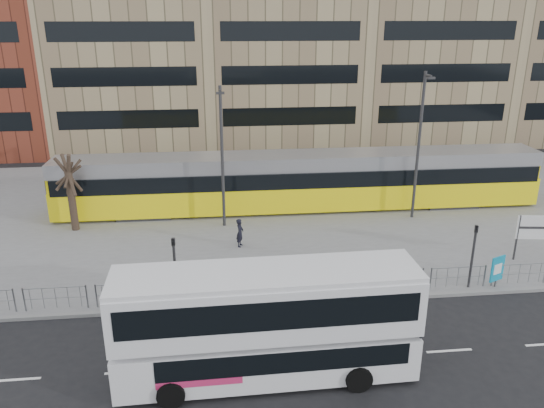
{
  "coord_description": "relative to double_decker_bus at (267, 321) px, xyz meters",
  "views": [
    {
      "loc": [
        -2.6,
        -20.37,
        12.19
      ],
      "look_at": [
        0.23,
        6.0,
        2.64
      ],
      "focal_mm": 35.0,
      "sensor_mm": 36.0,
      "label": 1
    }
  ],
  "objects": [
    {
      "name": "lamp_post_east",
      "position": [
        10.56,
        14.19,
        2.76
      ],
      "size": [
        0.45,
        1.04,
        8.95
      ],
      "color": "#2D2D30",
      "rests_on": "plaza"
    },
    {
      "name": "road_markings",
      "position": [
        2.1,
        0.7,
        -2.23
      ],
      "size": [
        62.0,
        0.12,
        0.01
      ],
      "primitive_type": "cube",
      "color": "white",
      "rests_on": "ground"
    },
    {
      "name": "building_row",
      "position": [
        2.65,
        38.97,
        10.67
      ],
      "size": [
        70.4,
        18.4,
        31.2
      ],
      "color": "maroon",
      "rests_on": "ground"
    },
    {
      "name": "double_decker_bus",
      "position": [
        0.0,
        0.0,
        0.0
      ],
      "size": [
        10.4,
        2.81,
        4.14
      ],
      "rotation": [
        0.0,
        0.0,
        0.02
      ],
      "color": "white",
      "rests_on": "ground"
    },
    {
      "name": "lamp_post_west",
      "position": [
        -1.19,
        14.05,
        2.44
      ],
      "size": [
        0.45,
        1.04,
        8.31
      ],
      "color": "#2D2D30",
      "rests_on": "plaza"
    },
    {
      "name": "station_sign",
      "position": [
        14.6,
        7.63,
        -0.4
      ],
      "size": [
        2.11,
        0.39,
        2.44
      ],
      "rotation": [
        0.0,
        0.0,
        -0.14
      ],
      "color": "#2D2D30",
      "rests_on": "plaza"
    },
    {
      "name": "ad_panel",
      "position": [
        11.23,
        5.1,
        -1.18
      ],
      "size": [
        0.78,
        0.38,
        1.55
      ],
      "rotation": [
        0.0,
        0.0,
        0.4
      ],
      "color": "#2D2D30",
      "rests_on": "plaza"
    },
    {
      "name": "kerb",
      "position": [
        1.1,
        4.75,
        -2.16
      ],
      "size": [
        64.0,
        0.25,
        0.17
      ],
      "primitive_type": "cube",
      "color": "gray",
      "rests_on": "ground"
    },
    {
      "name": "traffic_light_east",
      "position": [
        9.98,
        5.2,
        -0.12
      ],
      "size": [
        0.22,
        0.24,
        3.1
      ],
      "rotation": [
        0.0,
        0.0,
        -0.31
      ],
      "color": "#2D2D30",
      "rests_on": "plaza"
    },
    {
      "name": "pedestrian_barrier",
      "position": [
        3.1,
        5.2,
        -1.26
      ],
      "size": [
        32.07,
        0.07,
        1.1
      ],
      "color": "gray",
      "rests_on": "plaza"
    },
    {
      "name": "plaza",
      "position": [
        1.1,
        16.7,
        -2.16
      ],
      "size": [
        64.0,
        24.0,
        0.15
      ],
      "primitive_type": "cube",
      "color": "slate",
      "rests_on": "ground"
    },
    {
      "name": "tram",
      "position": [
        3.85,
        16.65,
        -0.26
      ],
      "size": [
        31.03,
        3.08,
        3.66
      ],
      "rotation": [
        0.0,
        0.0,
        -0.0
      ],
      "color": "#FFEA0D",
      "rests_on": "plaza"
    },
    {
      "name": "pedestrian",
      "position": [
        -0.4,
        10.96,
        -1.3
      ],
      "size": [
        0.54,
        0.67,
        1.59
      ],
      "primitive_type": "imported",
      "rotation": [
        0.0,
        0.0,
        1.26
      ],
      "color": "black",
      "rests_on": "plaza"
    },
    {
      "name": "ground",
      "position": [
        1.1,
        4.7,
        -2.24
      ],
      "size": [
        120.0,
        120.0,
        0.0
      ],
      "primitive_type": "plane",
      "color": "black",
      "rests_on": "ground"
    },
    {
      "name": "bare_tree",
      "position": [
        -9.96,
        14.38,
        2.71
      ],
      "size": [
        4.21,
        4.21,
        6.73
      ],
      "color": "black",
      "rests_on": "plaza"
    },
    {
      "name": "traffic_light_west",
      "position": [
        -3.47,
        5.2,
        -0.12
      ],
      "size": [
        0.18,
        0.22,
        3.1
      ],
      "rotation": [
        0.0,
        0.0,
        -0.11
      ],
      "color": "#2D2D30",
      "rests_on": "plaza"
    }
  ]
}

